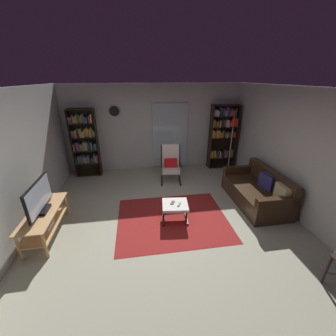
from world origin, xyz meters
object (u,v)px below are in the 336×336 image
television (39,198)px  wall_clock (114,111)px  lounge_armchair (171,162)px  ottoman (175,207)px  tv_stand (45,220)px  bookshelf_near_tv (85,141)px  cell_phone (173,203)px  leather_sofa (257,191)px  floor_lamp_by_shelf (233,126)px  bookshelf_near_sofa (223,134)px  tv_remote (179,204)px

television → wall_clock: 3.28m
lounge_armchair → ottoman: lounge_armchair is taller
tv_stand → lounge_armchair: bearing=36.2°
bookshelf_near_tv → ottoman: (2.19, -2.57, -0.75)m
ottoman → cell_phone: (-0.04, 0.04, 0.07)m
television → cell_phone: television is taller
leather_sofa → lounge_armchair: lounge_armchair is taller
television → floor_lamp_by_shelf: bearing=24.8°
television → ottoman: bearing=2.3°
tv_stand → bookshelf_near_tv: 2.79m
ottoman → cell_phone: cell_phone is taller
television → bookshelf_near_sofa: 5.20m
leather_sofa → wall_clock: size_ratio=5.96×
bookshelf_near_tv → cell_phone: size_ratio=14.09×
leather_sofa → cell_phone: 2.09m
tv_stand → bookshelf_near_sofa: (4.46, 2.70, 0.74)m
tv_stand → tv_remote: bearing=1.7°
ottoman → lounge_armchair: bearing=83.4°
television → lounge_armchair: television is taller
lounge_armchair → wall_clock: wall_clock is taller
tv_remote → wall_clock: (-1.37, 2.83, 1.47)m
ottoman → leather_sofa: bearing=9.3°
lounge_armchair → bookshelf_near_sofa: bearing=22.5°
leather_sofa → floor_lamp_by_shelf: size_ratio=0.97×
ottoman → floor_lamp_by_shelf: 3.07m
leather_sofa → ottoman: leather_sofa is taller
bookshelf_near_tv → leather_sofa: bearing=-28.0°
tv_stand → bookshelf_near_sofa: size_ratio=0.65×
tv_stand → ottoman: 2.47m
tv_stand → wall_clock: size_ratio=4.51×
television → bookshelf_near_sofa: (4.45, 2.67, 0.29)m
bookshelf_near_sofa → cell_phone: size_ratio=14.27×
cell_phone → bookshelf_near_tv: bearing=156.4°
wall_clock → floor_lamp_by_shelf: bearing=-13.8°
television → floor_lamp_by_shelf: size_ratio=0.54×
cell_phone → leather_sofa: bearing=34.2°
television → lounge_armchair: bearing=35.9°
tv_stand → tv_remote: tv_stand is taller
ottoman → wall_clock: size_ratio=1.96×
ottoman → floor_lamp_by_shelf: bearing=44.3°
television → lounge_armchair: (2.67, 1.94, -0.27)m
ottoman → cell_phone: bearing=137.8°
wall_clock → bookshelf_near_sofa: bearing=-3.7°
television → tv_stand: bearing=-95.7°
floor_lamp_by_shelf → lounge_armchair: bearing=-175.7°
floor_lamp_by_shelf → bookshelf_near_sofa: bearing=92.7°
ottoman → tv_remote: tv_remote is taller
leather_sofa → wall_clock: bearing=143.5°
bookshelf_near_tv → lounge_armchair: (2.40, -0.73, -0.52)m
tv_stand → wall_clock: (1.17, 2.91, 1.50)m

